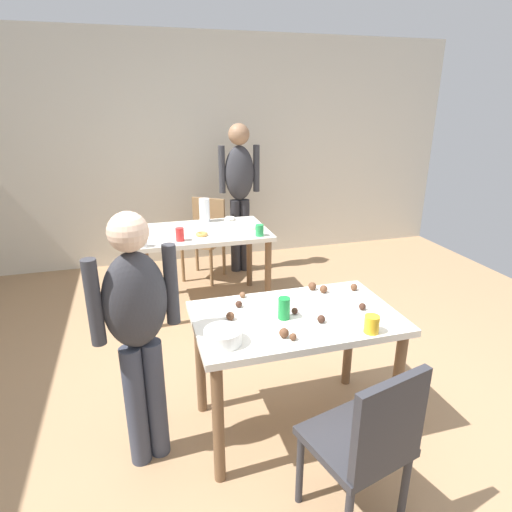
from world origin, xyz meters
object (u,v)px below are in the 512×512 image
object	(u,v)px
person_adult_far	(240,185)
soda_can	(284,308)
dining_table_near	(295,333)
dining_table_far	(203,241)
person_girl_near	(138,324)
chair_far_table	(206,233)
pitcher_far	(205,210)
chair_near_table	(368,440)
mixing_bowl	(223,336)

from	to	relation	value
person_adult_far	soda_can	bearing A→B (deg)	-98.73
dining_table_near	dining_table_far	size ratio (longest dim) A/B	0.96
person_girl_near	person_adult_far	xyz separation A→B (m)	(1.17, 2.58, 0.17)
chair_far_table	pitcher_far	bearing A→B (deg)	-99.47
person_adult_far	pitcher_far	bearing A→B (deg)	-134.77
dining_table_far	soda_can	world-z (taller)	soda_can
dining_table_near	soda_can	bearing A→B (deg)	-166.69
chair_near_table	mixing_bowl	world-z (taller)	chair_near_table
soda_can	chair_near_table	bearing A→B (deg)	-78.47
chair_near_table	chair_far_table	size ratio (longest dim) A/B	1.00
person_girl_near	soda_can	bearing A→B (deg)	-0.02
soda_can	pitcher_far	bearing A→B (deg)	92.11
person_adult_far	dining_table_near	bearing A→B (deg)	-97.09
chair_near_table	pitcher_far	size ratio (longest dim) A/B	3.80
soda_can	dining_table_far	bearing A→B (deg)	94.89
chair_near_table	mixing_bowl	distance (m)	0.80
chair_near_table	person_girl_near	size ratio (longest dim) A/B	0.62
person_adult_far	mixing_bowl	world-z (taller)	person_adult_far
person_adult_far	soda_can	distance (m)	2.62
person_girl_near	pitcher_far	bearing A→B (deg)	71.74
person_adult_far	soda_can	world-z (taller)	person_adult_far
mixing_bowl	soda_can	world-z (taller)	soda_can
chair_far_table	pitcher_far	world-z (taller)	pitcher_far
pitcher_far	chair_far_table	bearing A→B (deg)	80.53
dining_table_near	person_girl_near	world-z (taller)	person_girl_near
chair_far_table	person_adult_far	size ratio (longest dim) A/B	0.53
chair_near_table	chair_far_table	bearing A→B (deg)	92.65
person_girl_near	pitcher_far	size ratio (longest dim) A/B	6.14
person_girl_near	person_adult_far	distance (m)	2.84
dining_table_near	mixing_bowl	xyz separation A→B (m)	(-0.45, -0.18, 0.15)
soda_can	person_adult_far	bearing A→B (deg)	81.27
mixing_bowl	soda_can	bearing A→B (deg)	22.86
chair_far_table	mixing_bowl	xyz separation A→B (m)	(-0.37, -2.69, 0.29)
dining_table_far	soda_can	bearing A→B (deg)	-85.11
person_girl_near	chair_near_table	bearing A→B (deg)	-37.40
pitcher_far	mixing_bowl	bearing A→B (deg)	-97.46
chair_far_table	pitcher_far	size ratio (longest dim) A/B	3.80
chair_near_table	dining_table_near	bearing A→B (deg)	95.20
person_adult_far	pitcher_far	xyz separation A→B (m)	(-0.47, -0.48, -0.14)
person_adult_far	mixing_bowl	bearing A→B (deg)	-105.70
dining_table_far	person_girl_near	world-z (taller)	person_girl_near
dining_table_near	pitcher_far	distance (m)	2.10
mixing_bowl	pitcher_far	xyz separation A→B (m)	(0.30, 2.26, 0.08)
chair_near_table	person_girl_near	xyz separation A→B (m)	(-0.91, 0.70, 0.34)
dining_table_far	person_adult_far	xyz separation A→B (m)	(0.55, 0.78, 0.36)
chair_near_table	soda_can	world-z (taller)	soda_can
dining_table_far	mixing_bowl	bearing A→B (deg)	-96.39
dining_table_far	pitcher_far	xyz separation A→B (m)	(0.08, 0.30, 0.22)
dining_table_near	chair_near_table	distance (m)	0.73
person_girl_near	person_adult_far	size ratio (longest dim) A/B	0.85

